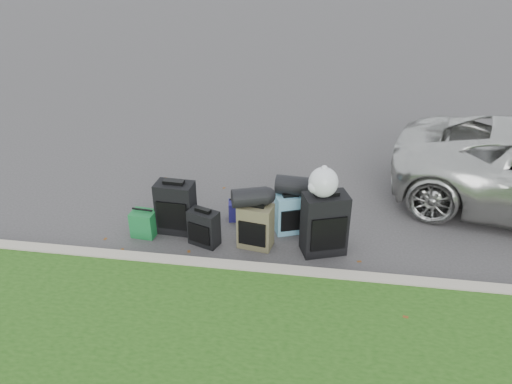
# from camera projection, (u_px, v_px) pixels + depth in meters

# --- Properties ---
(ground) EXTENTS (120.00, 120.00, 0.00)m
(ground) POSITION_uv_depth(u_px,v_px,m) (261.00, 233.00, 7.16)
(ground) COLOR #383535
(ground) RESTS_ON ground
(curb) EXTENTS (120.00, 0.18, 0.15)m
(curb) POSITION_uv_depth(u_px,v_px,m) (250.00, 270.00, 6.25)
(curb) COLOR #9E937F
(curb) RESTS_ON ground
(suitcase_small_black) EXTENTS (0.46, 0.35, 0.51)m
(suitcase_small_black) POSITION_uv_depth(u_px,v_px,m) (204.00, 228.00, 6.80)
(suitcase_small_black) COLOR black
(suitcase_small_black) RESTS_ON ground
(suitcase_large_black_left) EXTENTS (0.54, 0.34, 0.76)m
(suitcase_large_black_left) POSITION_uv_depth(u_px,v_px,m) (176.00, 208.00, 7.04)
(suitcase_large_black_left) COLOR black
(suitcase_large_black_left) RESTS_ON ground
(suitcase_olive) EXTENTS (0.50, 0.35, 0.63)m
(suitcase_olive) POSITION_uv_depth(u_px,v_px,m) (256.00, 226.00, 6.73)
(suitcase_olive) COLOR #46412B
(suitcase_olive) RESTS_ON ground
(suitcase_teal) EXTENTS (0.46, 0.37, 0.58)m
(suitcase_teal) POSITION_uv_depth(u_px,v_px,m) (290.00, 214.00, 7.06)
(suitcase_teal) COLOR teal
(suitcase_teal) RESTS_ON ground
(suitcase_large_black_right) EXTENTS (0.65, 0.51, 0.86)m
(suitcase_large_black_right) POSITION_uv_depth(u_px,v_px,m) (324.00, 224.00, 6.56)
(suitcase_large_black_right) COLOR black
(suitcase_large_black_right) RESTS_ON ground
(tote_green) EXTENTS (0.35, 0.29, 0.37)m
(tote_green) POSITION_uv_depth(u_px,v_px,m) (144.00, 223.00, 7.03)
(tote_green) COLOR #176A30
(tote_green) RESTS_ON ground
(tote_navy) EXTENTS (0.31, 0.26, 0.29)m
(tote_navy) POSITION_uv_depth(u_px,v_px,m) (238.00, 210.00, 7.43)
(tote_navy) COLOR navy
(tote_navy) RESTS_ON ground
(duffel_left) EXTENTS (0.52, 0.39, 0.25)m
(duffel_left) POSITION_uv_depth(u_px,v_px,m) (250.00, 197.00, 6.53)
(duffel_left) COLOR black
(duffel_left) RESTS_ON suitcase_olive
(duffel_right) EXTENTS (0.50, 0.31, 0.27)m
(duffel_right) POSITION_uv_depth(u_px,v_px,m) (293.00, 186.00, 6.91)
(duffel_right) COLOR black
(duffel_right) RESTS_ON suitcase_teal
(trash_bag) EXTENTS (0.38, 0.38, 0.38)m
(trash_bag) POSITION_uv_depth(u_px,v_px,m) (323.00, 182.00, 6.27)
(trash_bag) COLOR silver
(trash_bag) RESTS_ON suitcase_large_black_right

